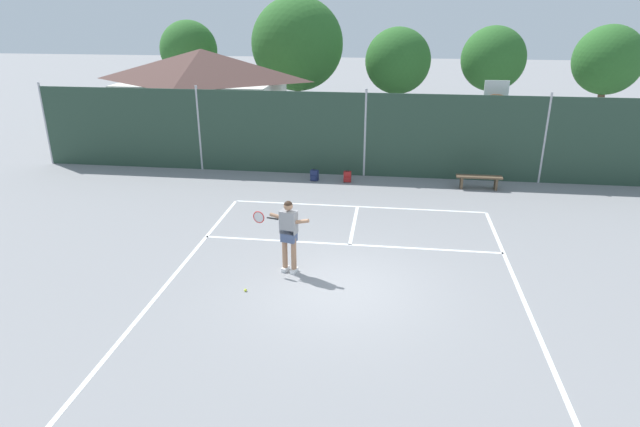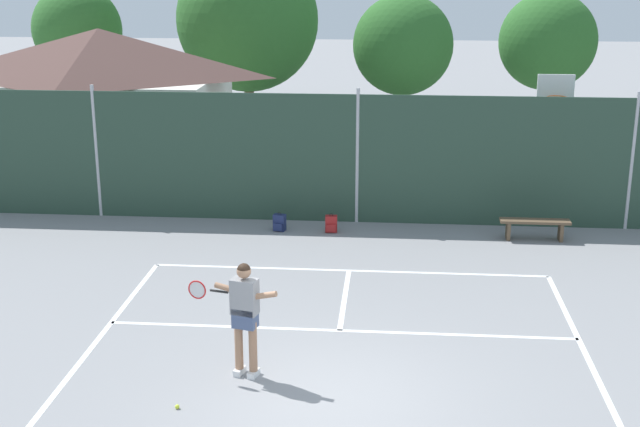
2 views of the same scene
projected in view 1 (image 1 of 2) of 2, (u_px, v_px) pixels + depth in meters
ground_plane at (341, 288)px, 12.44m from camera, size 120.00×120.00×0.00m
court_markings at (344, 275)px, 13.04m from camera, size 8.30×11.10×0.01m
chainlink_fence at (365, 135)px, 20.18m from camera, size 26.09×0.09×3.32m
basketball_hoop at (493, 113)px, 20.41m from camera, size 0.90×0.67×3.55m
clubhouse_building at (204, 95)px, 25.29m from camera, size 7.51×5.49×4.31m
treeline_backdrop at (369, 52)px, 29.72m from camera, size 26.52×4.65×6.73m
tennis_player at (288, 230)px, 12.85m from camera, size 1.43×0.35×1.85m
tennis_ball at (245, 290)px, 12.30m from camera, size 0.07×0.07×0.07m
backpack_navy at (314, 176)px, 20.09m from camera, size 0.32×0.30×0.46m
backpack_red at (347, 177)px, 19.94m from camera, size 0.29×0.25×0.46m
courtside_bench at (479, 179)px, 19.11m from camera, size 1.60×0.36×0.48m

